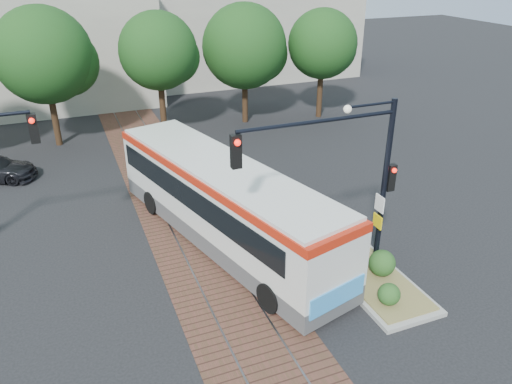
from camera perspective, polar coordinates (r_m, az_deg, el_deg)
ground at (r=16.71m, az=-3.26°, el=-11.51°), size 120.00×120.00×0.00m
trackbed at (r=19.91m, az=-7.02°, el=-4.91°), size 3.60×40.00×0.02m
tree_row at (r=30.00m, az=-11.84°, el=15.25°), size 26.40×5.60×7.67m
warehouses at (r=42.01m, az=-17.53°, el=16.15°), size 40.00×13.00×8.00m
city_bus at (r=18.59m, az=-3.81°, el=-0.87°), size 5.55×12.17×3.20m
traffic_island at (r=17.70m, az=12.79°, el=-8.50°), size 2.20×5.20×1.13m
signal_pole_main at (r=15.46m, az=11.03°, el=2.62°), size 5.49×0.46×6.00m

